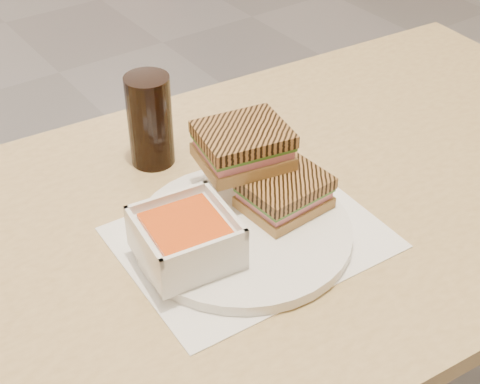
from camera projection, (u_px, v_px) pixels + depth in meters
main_table at (295, 250)px, 1.10m from camera, size 1.25×0.79×0.75m
tray_liner at (251, 238)px, 0.94m from camera, size 0.35×0.28×0.00m
plate at (243, 232)px, 0.94m from camera, size 0.29×0.29×0.02m
soup_bowl at (186, 240)px, 0.88m from camera, size 0.13×0.13×0.06m
panini_lower at (284, 193)px, 0.96m from camera, size 0.12×0.10×0.05m
panini_upper at (243, 145)px, 0.96m from camera, size 0.14×0.12×0.05m
cola_glass at (150, 121)px, 1.05m from camera, size 0.07×0.07×0.14m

